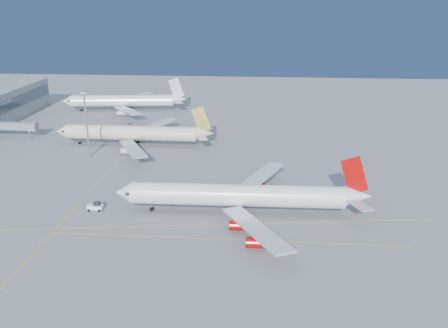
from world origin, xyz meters
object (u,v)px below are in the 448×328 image
airliner_virgin (243,196)px  light_mast (86,119)px  pushback_tug (95,206)px  airliner_etihad (134,133)px  airliner_third (125,101)px

airliner_virgin → light_mast: bearing=140.8°
airliner_virgin → pushback_tug: size_ratio=16.32×
airliner_virgin → airliner_etihad: 78.29m
airliner_third → pushback_tug: airliner_third is taller
airliner_etihad → airliner_third: (-21.17, 62.83, 0.12)m
airliner_etihad → airliner_third: airliner_third is taller
airliner_virgin → pushback_tug: bearing=-179.5°
airliner_virgin → airliner_etihad: airliner_virgin is taller
airliner_etihad → airliner_virgin: bearing=-53.0°
airliner_etihad → airliner_third: 66.30m
airliner_virgin → airliner_etihad: (-46.56, 62.94, -0.11)m
airliner_etihad → pushback_tug: airliner_etihad is taller
light_mast → airliner_third: bearing=95.6°
light_mast → pushback_tug: bearing=-69.0°
pushback_tug → airliner_etihad: bearing=93.4°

